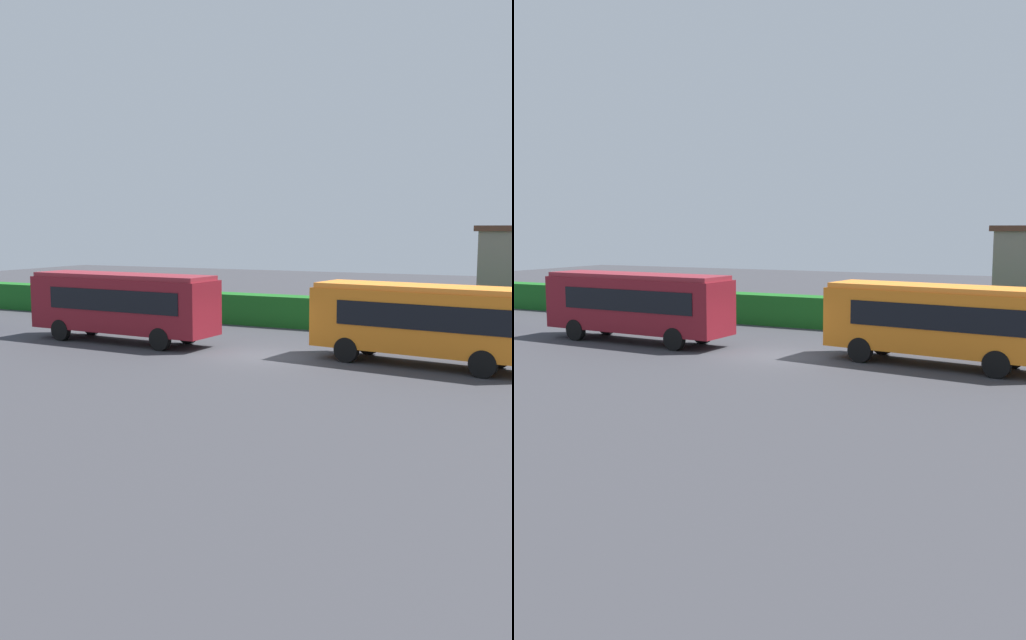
% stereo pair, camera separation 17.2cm
% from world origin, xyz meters
% --- Properties ---
extents(ground_plane, '(109.41, 109.41, 0.00)m').
position_xyz_m(ground_plane, '(0.00, 0.00, 0.00)').
color(ground_plane, '#38383D').
extents(bus_maroon, '(9.49, 2.77, 3.18)m').
position_xyz_m(bus_maroon, '(-7.25, 0.34, 1.83)').
color(bus_maroon, maroon).
rests_on(bus_maroon, ground_plane).
extents(bus_orange, '(8.86, 3.38, 3.09)m').
position_xyz_m(bus_orange, '(6.42, 0.86, 1.79)').
color(bus_orange, orange).
rests_on(bus_orange, ground_plane).
extents(person_left, '(0.46, 0.50, 1.69)m').
position_xyz_m(person_left, '(3.61, 4.06, 0.89)').
color(person_left, '#4C6B47').
rests_on(person_left, ground_plane).
extents(person_center, '(0.46, 0.26, 1.70)m').
position_xyz_m(person_center, '(7.27, 4.71, 0.89)').
color(person_center, '#4C6B47').
rests_on(person_center, ground_plane).
extents(hedge_row, '(66.71, 1.47, 1.65)m').
position_xyz_m(hedge_row, '(0.00, 8.51, 0.82)').
color(hedge_row, '#1A611E').
rests_on(hedge_row, ground_plane).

